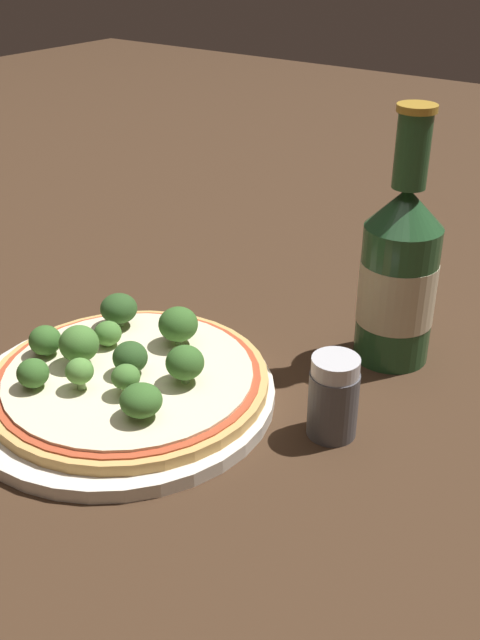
{
  "coord_description": "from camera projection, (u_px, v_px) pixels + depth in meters",
  "views": [
    {
      "loc": [
        0.41,
        -0.36,
        0.37
      ],
      "look_at": [
        0.07,
        0.09,
        0.06
      ],
      "focal_mm": 42.0,
      "sensor_mm": 36.0,
      "label": 1
    }
  ],
  "objects": [
    {
      "name": "broccoli_floret_1",
      "position": [
        178.0,
        324.0,
        0.67
      ],
      "size": [
        0.04,
        0.04,
        0.04
      ],
      "color": "#7A9E5B",
      "rests_on": "pizza"
    },
    {
      "name": "broccoli_floret_4",
      "position": [
        76.0,
        370.0,
        0.61
      ],
      "size": [
        0.02,
        0.02,
        0.03
      ],
      "color": "#7A9E5B",
      "rests_on": "pizza"
    },
    {
      "name": "pizza",
      "position": [
        129.0,
        379.0,
        0.64
      ],
      "size": [
        0.24,
        0.24,
        0.01
      ],
      "color": "tan",
      "rests_on": "plate"
    },
    {
      "name": "plate",
      "position": [
        123.0,
        394.0,
        0.64
      ],
      "size": [
        0.26,
        0.26,
        0.01
      ],
      "color": "silver",
      "rests_on": "ground_plane"
    },
    {
      "name": "broccoli_floret_5",
      "position": [
        141.0,
        400.0,
        0.57
      ],
      "size": [
        0.03,
        0.03,
        0.03
      ],
      "color": "#7A9E5B",
      "rests_on": "pizza"
    },
    {
      "name": "broccoli_floret_0",
      "position": [
        119.0,
        309.0,
        0.7
      ],
      "size": [
        0.03,
        0.03,
        0.03
      ],
      "color": "#7A9E5B",
      "rests_on": "pizza"
    },
    {
      "name": "broccoli_floret_8",
      "position": [
        185.0,
        363.0,
        0.61
      ],
      "size": [
        0.03,
        0.03,
        0.03
      ],
      "color": "#7A9E5B",
      "rests_on": "pizza"
    },
    {
      "name": "broccoli_floret_9",
      "position": [
        130.0,
        358.0,
        0.63
      ],
      "size": [
        0.03,
        0.03,
        0.03
      ],
      "color": "#7A9E5B",
      "rests_on": "pizza"
    },
    {
      "name": "broccoli_floret_6",
      "position": [
        33.0,
        373.0,
        0.61
      ],
      "size": [
        0.03,
        0.03,
        0.03
      ],
      "color": "#7A9E5B",
      "rests_on": "pizza"
    },
    {
      "name": "broccoli_floret_7",
      "position": [
        108.0,
        333.0,
        0.67
      ],
      "size": [
        0.02,
        0.02,
        0.02
      ],
      "color": "#7A9E5B",
      "rests_on": "pizza"
    },
    {
      "name": "pepper_shaker",
      "position": [
        333.0,
        397.0,
        0.59
      ],
      "size": [
        0.04,
        0.04,
        0.07
      ],
      "color": "#4C4C51",
      "rests_on": "ground_plane"
    },
    {
      "name": "broccoli_floret_10",
      "position": [
        45.0,
        340.0,
        0.65
      ],
      "size": [
        0.03,
        0.03,
        0.03
      ],
      "color": "#7A9E5B",
      "rests_on": "pizza"
    },
    {
      "name": "ground_plane",
      "position": [
        107.0,
        400.0,
        0.64
      ],
      "size": [
        3.0,
        3.0,
        0.0
      ],
      "primitive_type": "plane",
      "color": "#3D2819"
    },
    {
      "name": "broccoli_floret_3",
      "position": [
        75.0,
        346.0,
        0.63
      ],
      "size": [
        0.03,
        0.03,
        0.04
      ],
      "color": "#7A9E5B",
      "rests_on": "pizza"
    },
    {
      "name": "beer_bottle",
      "position": [
        399.0,
        274.0,
        0.67
      ],
      "size": [
        0.07,
        0.07,
        0.23
      ],
      "color": "#234C28",
      "rests_on": "ground_plane"
    },
    {
      "name": "broccoli_floret_2",
      "position": [
        126.0,
        377.0,
        0.6
      ],
      "size": [
        0.02,
        0.02,
        0.03
      ],
      "color": "#7A9E5B",
      "rests_on": "pizza"
    }
  ]
}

